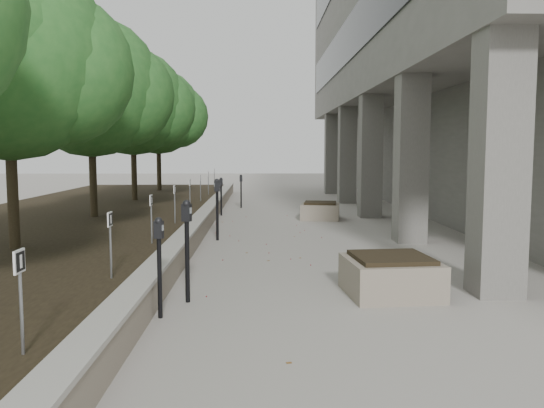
{
  "coord_description": "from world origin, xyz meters",
  "views": [
    {
      "loc": [
        -0.21,
        -7.44,
        2.24
      ],
      "look_at": [
        0.07,
        6.47,
        0.88
      ],
      "focal_mm": 37.08,
      "sensor_mm": 36.0,
      "label": 1
    }
  ],
  "objects": [
    {
      "name": "parking_meter_3",
      "position": [
        -1.28,
        6.3,
        0.76
      ],
      "size": [
        0.18,
        0.15,
        1.53
      ],
      "primitive_type": null,
      "rotation": [
        0.0,
        0.0,
        0.31
      ],
      "color": "black",
      "rests_on": "ground"
    },
    {
      "name": "crabapple_tree_2",
      "position": [
        -4.8,
        3.0,
        3.12
      ],
      "size": [
        4.6,
        4.0,
        5.44
      ],
      "primitive_type": null,
      "color": "#266125",
      "rests_on": "planting_bed"
    },
    {
      "name": "parking_sign_2",
      "position": [
        -2.35,
        0.5,
        0.88
      ],
      "size": [
        0.04,
        0.22,
        0.96
      ],
      "primitive_type": null,
      "color": "black",
      "rests_on": "planting_bed"
    },
    {
      "name": "parking_sign_6",
      "position": [
        -2.35,
        12.5,
        0.88
      ],
      "size": [
        0.04,
        0.22,
        0.96
      ],
      "primitive_type": null,
      "color": "black",
      "rests_on": "planting_bed"
    },
    {
      "name": "parking_sign_8",
      "position": [
        -2.35,
        18.5,
        0.88
      ],
      "size": [
        0.04,
        0.22,
        0.96
      ],
      "primitive_type": null,
      "color": "black",
      "rests_on": "planting_bed"
    },
    {
      "name": "planter_back",
      "position": [
        1.7,
        10.44,
        0.28
      ],
      "size": [
        1.37,
        1.37,
        0.56
      ],
      "primitive_type": null,
      "rotation": [
        0.0,
        0.0,
        -0.15
      ],
      "color": "gray",
      "rests_on": "ground"
    },
    {
      "name": "crabapple_tree_4",
      "position": [
        -4.8,
        13.0,
        3.12
      ],
      "size": [
        4.6,
        4.0,
        5.44
      ],
      "primitive_type": null,
      "color": "#266125",
      "rests_on": "planting_bed"
    },
    {
      "name": "parking_sign_5",
      "position": [
        -2.35,
        9.5,
        0.88
      ],
      "size": [
        0.04,
        0.22,
        0.96
      ],
      "primitive_type": null,
      "color": "black",
      "rests_on": "planting_bed"
    },
    {
      "name": "parking_sign_7",
      "position": [
        -2.35,
        15.5,
        0.88
      ],
      "size": [
        0.04,
        0.22,
        0.96
      ],
      "primitive_type": null,
      "color": "black",
      "rests_on": "planting_bed"
    },
    {
      "name": "parking_sign_3",
      "position": [
        -2.35,
        3.5,
        0.88
      ],
      "size": [
        0.04,
        0.22,
        0.96
      ],
      "primitive_type": null,
      "color": "black",
      "rests_on": "planting_bed"
    },
    {
      "name": "crabapple_tree_5",
      "position": [
        -4.8,
        18.0,
        3.12
      ],
      "size": [
        4.6,
        4.0,
        5.44
      ],
      "primitive_type": null,
      "color": "#266125",
      "rests_on": "planting_bed"
    },
    {
      "name": "parking_meter_4",
      "position": [
        -1.55,
        11.51,
        0.65
      ],
      "size": [
        0.14,
        0.11,
        1.3
      ],
      "primitive_type": null,
      "rotation": [
        0.0,
        0.0,
        -0.13
      ],
      "color": "black",
      "rests_on": "ground"
    },
    {
      "name": "planting_bed",
      "position": [
        -5.5,
        9.0,
        0.2
      ],
      "size": [
        7.0,
        26.0,
        0.4
      ],
      "primitive_type": "cube",
      "color": "#2D2416",
      "rests_on": "ground"
    },
    {
      "name": "parking_meter_1",
      "position": [
        -1.28,
        0.66,
        0.76
      ],
      "size": [
        0.17,
        0.15,
        1.51
      ],
      "primitive_type": null,
      "rotation": [
        0.0,
        0.0,
        -0.29
      ],
      "color": "black",
      "rests_on": "ground"
    },
    {
      "name": "retaining_wall",
      "position": [
        -1.82,
        9.0,
        0.25
      ],
      "size": [
        0.39,
        26.0,
        0.5
      ],
      "primitive_type": null,
      "color": "gray",
      "rests_on": "ground"
    },
    {
      "name": "parking_sign_1",
      "position": [
        -2.35,
        -2.5,
        0.88
      ],
      "size": [
        0.04,
        0.22,
        0.96
      ],
      "primitive_type": null,
      "color": "black",
      "rests_on": "planting_bed"
    },
    {
      "name": "berry_scatter",
      "position": [
        -0.1,
        5.0,
        0.01
      ],
      "size": [
        3.3,
        14.1,
        0.02
      ],
      "primitive_type": null,
      "color": "maroon",
      "rests_on": "ground"
    },
    {
      "name": "brutalist_building",
      "position": [
        9.5,
        13.0,
        7.5
      ],
      "size": [
        13.1,
        26.0,
        15.0
      ],
      "primitive_type": null,
      "color": "slate",
      "rests_on": "ground"
    },
    {
      "name": "parking_meter_2",
      "position": [
        -1.55,
        -0.12,
        0.68
      ],
      "size": [
        0.15,
        0.12,
        1.35
      ],
      "primitive_type": null,
      "rotation": [
        0.0,
        0.0,
        -0.23
      ],
      "color": "black",
      "rests_on": "ground"
    },
    {
      "name": "parking_sign_4",
      "position": [
        -2.35,
        6.5,
        0.88
      ],
      "size": [
        0.04,
        0.22,
        0.96
      ],
      "primitive_type": null,
      "color": "black",
      "rests_on": "planting_bed"
    },
    {
      "name": "ground",
      "position": [
        0.0,
        0.0,
        0.0
      ],
      "size": [
        90.0,
        90.0,
        0.0
      ],
      "primitive_type": "plane",
      "color": "gray",
      "rests_on": "ground"
    },
    {
      "name": "crabapple_tree_3",
      "position": [
        -4.8,
        8.0,
        3.12
      ],
      "size": [
        4.6,
        4.0,
        5.44
      ],
      "primitive_type": null,
      "color": "#266125",
      "rests_on": "planting_bed"
    },
    {
      "name": "parking_meter_5",
      "position": [
        -0.96,
        13.99,
        0.64
      ],
      "size": [
        0.13,
        0.09,
        1.28
      ],
      "primitive_type": null,
      "rotation": [
        0.0,
        0.0,
        -0.01
      ],
      "color": "black",
      "rests_on": "ground"
    },
    {
      "name": "planter_front",
      "position": [
        1.79,
        1.0,
        0.31
      ],
      "size": [
        1.45,
        1.45,
        0.62
      ],
      "primitive_type": null,
      "rotation": [
        0.0,
        0.0,
        0.09
      ],
      "color": "gray",
      "rests_on": "ground"
    }
  ]
}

